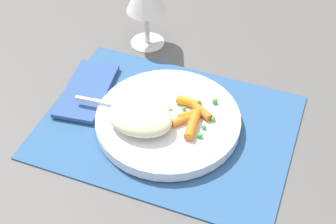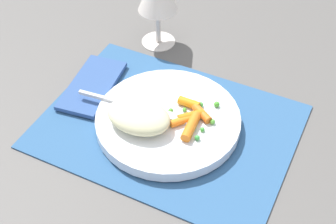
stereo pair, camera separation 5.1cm
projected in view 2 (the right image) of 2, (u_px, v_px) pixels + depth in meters
The scene contains 8 objects.
ground_plane at pixel (168, 127), 0.80m from camera, with size 2.40×2.40×0.00m, color #565451.
placemat at pixel (168, 126), 0.80m from camera, with size 0.40×0.30×0.01m, color #2D5684.
plate at pixel (168, 120), 0.79m from camera, with size 0.24×0.24×0.02m, color white.
rice_mound at pixel (139, 116), 0.76m from camera, with size 0.10×0.07×0.04m, color beige.
carrot_portion at pixel (191, 117), 0.77m from camera, with size 0.07×0.08×0.02m.
pea_scatter at pixel (196, 116), 0.78m from camera, with size 0.08×0.09×0.01m.
fork at pixel (145, 109), 0.79m from camera, with size 0.20×0.03×0.01m.
napkin at pixel (92, 85), 0.86m from camera, with size 0.07×0.15×0.01m, color #33518C.
Camera 2 is at (0.24, -0.49, 0.58)m, focal length 51.83 mm.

